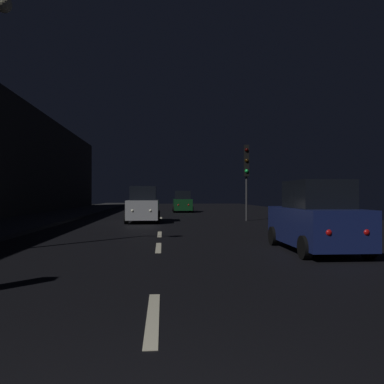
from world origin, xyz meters
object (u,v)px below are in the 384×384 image
object	(u,v)px
traffic_light_far_right	(246,166)
car_distant_taillights	(182,202)
car_parked_right_near	(316,219)
car_approaching_headlights	(143,206)

from	to	relation	value
traffic_light_far_right	car_distant_taillights	xyz separation A→B (m)	(-3.27, 12.06, -2.42)
car_distant_taillights	car_parked_right_near	world-z (taller)	car_parked_right_near
car_approaching_headlights	car_distant_taillights	bearing A→B (deg)	167.11
traffic_light_far_right	car_approaching_headlights	bearing A→B (deg)	-76.10
traffic_light_far_right	car_parked_right_near	distance (m)	12.88
car_approaching_headlights	car_distant_taillights	size ratio (longest dim) A/B	1.07
traffic_light_far_right	car_distant_taillights	size ratio (longest dim) A/B	1.20
car_distant_taillights	car_parked_right_near	distance (m)	24.82
car_approaching_headlights	car_parked_right_near	distance (m)	13.18
car_approaching_headlights	car_distant_taillights	distance (m)	12.98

